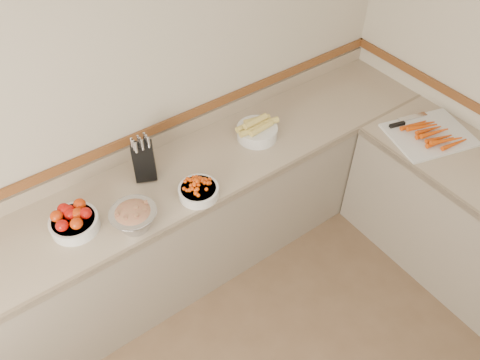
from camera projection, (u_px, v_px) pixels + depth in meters
back_wall at (126, 104)px, 2.71m from camera, size 4.00×0.00×4.00m
counter_back at (169, 230)px, 3.13m from camera, size 4.00×0.65×1.08m
knife_block at (144, 160)px, 2.78m from camera, size 0.18×0.19×0.31m
tomato_bowl at (73, 220)px, 2.54m from camera, size 0.27×0.27×0.13m
cherry_tomato_bowl at (198, 190)px, 2.72m from camera, size 0.24×0.24×0.13m
corn_bowl at (257, 130)px, 3.08m from camera, size 0.30×0.27×0.16m
rhubarb_bowl at (134, 217)px, 2.54m from camera, size 0.26×0.26×0.15m
cutting_board at (430, 134)px, 3.11m from camera, size 0.62×0.54×0.08m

